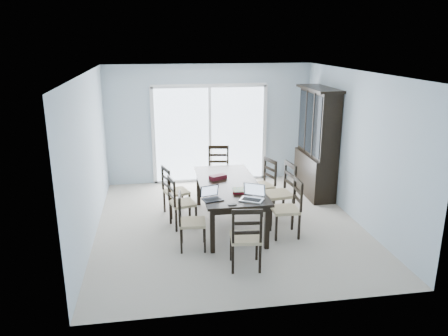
{
  "coord_description": "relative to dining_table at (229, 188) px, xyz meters",
  "views": [
    {
      "loc": [
        -1.2,
        -6.93,
        3.12
      ],
      "look_at": [
        -0.08,
        0.0,
        1.03
      ],
      "focal_mm": 35.0,
      "sensor_mm": 36.0,
      "label": 1
    }
  ],
  "objects": [
    {
      "name": "floor",
      "position": [
        0.0,
        0.0,
        -0.67
      ],
      "size": [
        5.0,
        5.0,
        0.0
      ],
      "primitive_type": "plane",
      "color": "beige",
      "rests_on": "ground"
    },
    {
      "name": "ceiling",
      "position": [
        0.0,
        0.0,
        1.93
      ],
      "size": [
        5.0,
        5.0,
        0.0
      ],
      "primitive_type": "plane",
      "rotation": [
        3.14,
        0.0,
        0.0
      ],
      "color": "white",
      "rests_on": "back_wall"
    },
    {
      "name": "back_wall",
      "position": [
        0.0,
        2.5,
        0.63
      ],
      "size": [
        4.5,
        0.02,
        2.6
      ],
      "primitive_type": "cube",
      "color": "#ADC1CF",
      "rests_on": "floor"
    },
    {
      "name": "wall_left",
      "position": [
        -2.25,
        0.0,
        0.63
      ],
      "size": [
        0.02,
        5.0,
        2.6
      ],
      "primitive_type": "cube",
      "color": "#ADC1CF",
      "rests_on": "floor"
    },
    {
      "name": "wall_right",
      "position": [
        2.25,
        0.0,
        0.63
      ],
      "size": [
        0.02,
        5.0,
        2.6
      ],
      "primitive_type": "cube",
      "color": "#ADC1CF",
      "rests_on": "floor"
    },
    {
      "name": "balcony",
      "position": [
        0.0,
        3.5,
        -0.72
      ],
      "size": [
        4.5,
        2.0,
        0.1
      ],
      "primitive_type": "cube",
      "color": "gray",
      "rests_on": "ground"
    },
    {
      "name": "railing",
      "position": [
        0.0,
        4.5,
        -0.12
      ],
      "size": [
        4.5,
        0.06,
        1.1
      ],
      "primitive_type": "cube",
      "color": "#99999E",
      "rests_on": "balcony"
    },
    {
      "name": "dining_table",
      "position": [
        0.0,
        0.0,
        0.0
      ],
      "size": [
        1.0,
        2.2,
        0.75
      ],
      "color": "black",
      "rests_on": "floor"
    },
    {
      "name": "china_hutch",
      "position": [
        2.02,
        1.25,
        0.4
      ],
      "size": [
        0.5,
        1.38,
        2.2
      ],
      "color": "black",
      "rests_on": "floor"
    },
    {
      "name": "sliding_door",
      "position": [
        0.0,
        2.48,
        0.41
      ],
      "size": [
        2.52,
        0.05,
        2.18
      ],
      "color": "silver",
      "rests_on": "floor"
    },
    {
      "name": "chair_left_near",
      "position": [
        -0.78,
        -0.79,
        -0.12
      ],
      "size": [
        0.43,
        0.42,
        1.04
      ],
      "rotation": [
        0.0,
        0.0,
        -1.65
      ],
      "color": "black",
      "rests_on": "floor"
    },
    {
      "name": "chair_left_mid",
      "position": [
        -0.88,
        0.02,
        -0.13
      ],
      "size": [
        0.48,
        0.47,
        1.04
      ],
      "rotation": [
        0.0,
        0.0,
        -1.34
      ],
      "color": "black",
      "rests_on": "floor"
    },
    {
      "name": "chair_left_far",
      "position": [
        -0.95,
        0.58,
        -0.11
      ],
      "size": [
        0.51,
        0.5,
        1.06
      ],
      "rotation": [
        0.0,
        0.0,
        -1.26
      ],
      "color": "black",
      "rests_on": "floor"
    },
    {
      "name": "chair_right_near",
      "position": [
        0.92,
        -0.59,
        -0.09
      ],
      "size": [
        0.44,
        0.42,
        1.11
      ],
      "rotation": [
        0.0,
        0.0,
        1.55
      ],
      "color": "black",
      "rests_on": "floor"
    },
    {
      "name": "chair_right_mid",
      "position": [
        0.98,
        0.05,
        -0.04
      ],
      "size": [
        0.52,
        0.51,
        1.21
      ],
      "rotation": [
        0.0,
        0.0,
        1.69
      ],
      "color": "black",
      "rests_on": "floor"
    },
    {
      "name": "chair_right_far",
      "position": [
        0.81,
        0.67,
        -0.09
      ],
      "size": [
        0.53,
        0.52,
        1.09
      ],
      "rotation": [
        0.0,
        0.0,
        1.89
      ],
      "color": "black",
      "rests_on": "floor"
    },
    {
      "name": "chair_end_near",
      "position": [
        -0.03,
        -1.59,
        -0.09
      ],
      "size": [
        0.46,
        0.47,
        1.1
      ],
      "rotation": [
        0.0,
        0.0,
        -0.11
      ],
      "color": "black",
      "rests_on": "floor"
    },
    {
      "name": "chair_end_far",
      "position": [
        0.07,
        1.65,
        -0.07
      ],
      "size": [
        0.49,
        0.5,
        1.14
      ],
      "rotation": [
        0.0,
        0.0,
        2.98
      ],
      "color": "black",
      "rests_on": "floor"
    },
    {
      "name": "laptop_dark",
      "position": [
        -0.38,
        -0.75,
        0.13
      ],
      "size": [
        0.34,
        0.28,
        0.2
      ],
      "rotation": [
        0.0,
        0.0,
        0.26
      ],
      "color": "black",
      "rests_on": "dining_table"
    },
    {
      "name": "laptop_silver",
      "position": [
        0.21,
        -0.85,
        0.13
      ],
      "size": [
        0.42,
        0.38,
        0.24
      ],
      "rotation": [
        0.0,
        0.0,
        -0.51
      ],
      "color": "silver",
      "rests_on": "dining_table"
    },
    {
      "name": "book_stack",
      "position": [
        0.13,
        -0.47,
        0.1
      ],
      "size": [
        0.31,
        0.25,
        0.05
      ],
      "rotation": [
        0.0,
        0.0,
        -0.17
      ],
      "color": "maroon",
      "rests_on": "dining_table"
    },
    {
      "name": "cell_phone",
      "position": [
        -0.12,
        -1.0,
        0.08
      ],
      "size": [
        0.13,
        0.07,
        0.01
      ],
      "primitive_type": "cube",
      "rotation": [
        0.0,
        0.0,
        0.13
      ],
      "color": "black",
      "rests_on": "dining_table"
    },
    {
      "name": "game_box",
      "position": [
        -0.15,
        0.26,
        0.11
      ],
      "size": [
        0.33,
        0.25,
        0.07
      ],
      "primitive_type": "cube",
      "rotation": [
        0.0,
        0.0,
        0.43
      ],
      "color": "#531019",
      "rests_on": "dining_table"
    },
    {
      "name": "hot_tub",
      "position": [
        -0.9,
        3.62,
        -0.19
      ],
      "size": [
        2.11,
        1.95,
        0.96
      ],
      "rotation": [
        0.0,
        0.0,
        0.17
      ],
      "color": "maroon",
      "rests_on": "balcony"
    }
  ]
}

